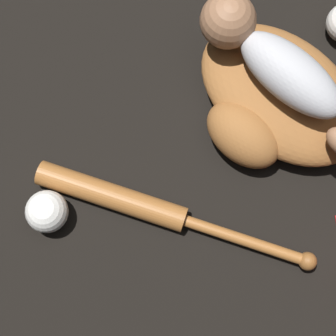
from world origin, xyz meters
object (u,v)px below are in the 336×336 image
Objects in this scene: baseball_bat at (139,205)px; baseball at (47,212)px; baby_figure at (274,61)px; baseball_glove at (274,100)px.

baseball_bat is 0.17m from baseball.
baby_figure is 0.83× the size of baseball_bat.
baseball_glove is at bearing -89.19° from baseball_bat.
baseball is at bearing 58.09° from baseball_bat.
baby_figure reaches higher than baseball_bat.
baby_figure is 0.49m from baseball.
baseball_bat is at bearing 90.81° from baseball_glove.
baseball_glove is 0.10m from baby_figure.
baseball_bat is (-0.05, 0.33, -0.11)m from baby_figure.
baseball_bat is at bearing -121.91° from baseball.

